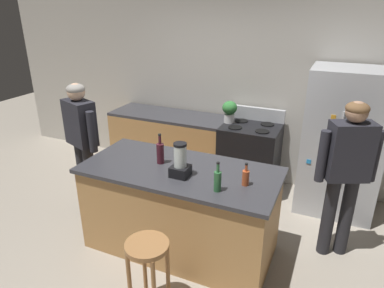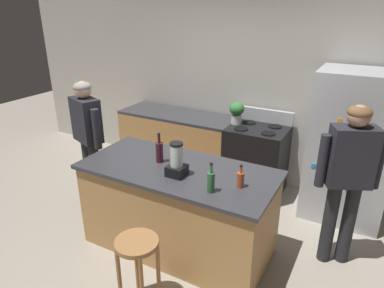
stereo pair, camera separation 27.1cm
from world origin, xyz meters
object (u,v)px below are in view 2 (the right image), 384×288
at_px(person_by_island_left, 88,133).
at_px(bottle_wine, 159,151).
at_px(bar_stool, 138,256).
at_px(potted_plant, 237,111).
at_px(bottle_olive_oil, 211,181).
at_px(blender_appliance, 177,162).
at_px(kitchen_island, 178,208).
at_px(bottle_cooking_sauce, 240,179).
at_px(person_by_sink_right, 348,173).
at_px(stove_range, 256,160).
at_px(refrigerator, 350,148).

distance_m(person_by_island_left, bottle_wine, 1.17).
xyz_separation_m(bar_stool, potted_plant, (-0.12, 2.39, 0.59)).
distance_m(person_by_island_left, bottle_olive_oil, 1.93).
bearing_deg(blender_appliance, bar_stool, -86.68).
distance_m(kitchen_island, bottle_olive_oil, 0.79).
xyz_separation_m(potted_plant, bottle_cooking_sauce, (0.68, -1.61, -0.09)).
relative_size(bottle_cooking_sauce, bottle_wine, 0.68).
bearing_deg(person_by_island_left, potted_plant, 44.19).
bearing_deg(person_by_sink_right, stove_range, 141.19).
relative_size(kitchen_island, person_by_sink_right, 1.19).
relative_size(bar_stool, blender_appliance, 2.04).
bearing_deg(bottle_cooking_sauce, bottle_wine, 174.14).
bearing_deg(refrigerator, blender_appliance, -130.05).
height_order(person_by_sink_right, bottle_wine, person_by_sink_right).
xyz_separation_m(person_by_island_left, bar_stool, (1.50, -1.05, -0.46)).
bearing_deg(potted_plant, person_by_sink_right, -32.98).
height_order(kitchen_island, blender_appliance, blender_appliance).
bearing_deg(person_by_sink_right, bottle_cooking_sauce, -142.35).
bearing_deg(person_by_sink_right, bottle_wine, -162.79).
xyz_separation_m(stove_range, blender_appliance, (-0.25, -1.66, 0.60)).
bearing_deg(stove_range, bar_stool, -94.99).
bearing_deg(refrigerator, stove_range, 178.75).
height_order(bar_stool, potted_plant, potted_plant).
xyz_separation_m(blender_appliance, bottle_wine, (-0.31, 0.17, -0.02)).
relative_size(person_by_island_left, potted_plant, 5.43).
relative_size(refrigerator, bottle_cooking_sauce, 8.28).
bearing_deg(stove_range, kitchen_island, -101.89).
height_order(person_by_island_left, blender_appliance, person_by_island_left).
bearing_deg(person_by_sink_right, bar_stool, -134.33).
bearing_deg(person_by_island_left, stove_range, 37.73).
height_order(person_by_island_left, bottle_wine, person_by_island_left).
distance_m(person_by_sink_right, bar_stool, 2.04).
relative_size(person_by_sink_right, blender_appliance, 4.95).
height_order(blender_appliance, bottle_olive_oil, blender_appliance).
distance_m(refrigerator, bottle_cooking_sauce, 1.74).
height_order(refrigerator, bottle_olive_oil, refrigerator).
relative_size(person_by_island_left, blender_appliance, 4.89).
xyz_separation_m(kitchen_island, stove_range, (0.32, 1.52, 0.01)).
bearing_deg(bottle_cooking_sauce, bar_stool, -125.79).
bearing_deg(person_by_sink_right, person_by_island_left, -172.65).
bearing_deg(potted_plant, person_by_island_left, -135.81).
bearing_deg(refrigerator, bottle_olive_oil, -118.62).
distance_m(person_by_sink_right, bottle_olive_oil, 1.31).
bearing_deg(person_by_island_left, blender_appliance, -12.98).
bearing_deg(stove_range, bottle_wine, -110.50).
xyz_separation_m(refrigerator, potted_plant, (-1.45, 0.05, 0.22)).
relative_size(blender_appliance, bottle_wine, 1.05).
bearing_deg(bottle_olive_oil, potted_plant, 105.16).
relative_size(refrigerator, bottle_olive_oil, 6.48).
distance_m(refrigerator, blender_appliance, 2.14).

